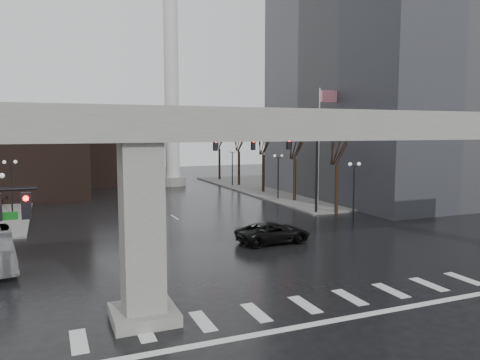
{
  "coord_description": "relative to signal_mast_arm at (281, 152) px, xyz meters",
  "views": [
    {
      "loc": [
        -10.42,
        -18.56,
        7.75
      ],
      "look_at": [
        1.34,
        9.83,
        4.5
      ],
      "focal_mm": 35.0,
      "sensor_mm": 36.0,
      "label": 1
    }
  ],
  "objects": [
    {
      "name": "tree_right_0",
      "position": [
        5.54,
        -0.78,
        -3.04
      ],
      "size": [
        1.09,
        1.58,
        7.5
      ],
      "color": "black",
      "rests_on": "ground"
    },
    {
      "name": "tree_right_3",
      "position": [
        5.54,
        23.22,
        -2.85
      ],
      "size": [
        1.11,
        1.66,
        8.02
      ],
      "color": "black",
      "rests_on": "ground"
    },
    {
      "name": "building_far_mid",
      "position": [
        -10.99,
        33.2,
        -1.83
      ],
      "size": [
        10.0,
        10.0,
        8.0
      ],
      "primitive_type": "cube",
      "color": "black",
      "rests_on": "ground"
    },
    {
      "name": "lamp_left_1",
      "position": [
        -22.49,
        9.2,
        -2.36
      ],
      "size": [
        1.22,
        0.32,
        5.11
      ],
      "color": "black",
      "rests_on": "ground"
    },
    {
      "name": "smokestack",
      "position": [
        -2.99,
        27.2,
        7.52
      ],
      "size": [
        3.6,
        3.6,
        30.0
      ],
      "color": "silver",
      "rests_on": "ground"
    },
    {
      "name": "lamp_left_2",
      "position": [
        -22.49,
        23.2,
        -2.36
      ],
      "size": [
        1.22,
        0.32,
        5.11
      ],
      "color": "black",
      "rests_on": "ground"
    },
    {
      "name": "building_far_left",
      "position": [
        -22.99,
        23.2,
        -0.83
      ],
      "size": [
        16.0,
        14.0,
        10.0
      ],
      "primitive_type": "cube",
      "color": "black",
      "rests_on": "ground"
    },
    {
      "name": "office_tower",
      "position": [
        19.01,
        7.2,
        15.17
      ],
      "size": [
        22.0,
        26.0,
        42.0
      ],
      "primitive_type": "cube",
      "color": "slate",
      "rests_on": "ground"
    },
    {
      "name": "signal_mast_arm",
      "position": [
        0.0,
        0.0,
        0.0
      ],
      "size": [
        12.12,
        0.43,
        8.0
      ],
      "color": "black",
      "rests_on": "ground"
    },
    {
      "name": "tree_right_2",
      "position": [
        5.54,
        15.22,
        -2.91
      ],
      "size": [
        1.1,
        1.63,
        7.85
      ],
      "color": "black",
      "rests_on": "ground"
    },
    {
      "name": "sidewalk_ne",
      "position": [
        17.01,
        17.2,
        -5.75
      ],
      "size": [
        28.0,
        36.0,
        0.15
      ],
      "primitive_type": "cube",
      "color": "slate",
      "rests_on": "ground"
    },
    {
      "name": "lamp_right_0",
      "position": [
        4.51,
        -4.8,
        -2.36
      ],
      "size": [
        1.22,
        0.32,
        5.11
      ],
      "color": "black",
      "rests_on": "ground"
    },
    {
      "name": "pickup_truck",
      "position": [
        -5.11,
        -8.87,
        -5.1
      ],
      "size": [
        5.28,
        2.56,
        1.45
      ],
      "primitive_type": "imported",
      "rotation": [
        0.0,
        0.0,
        1.6
      ],
      "color": "black",
      "rests_on": "ground"
    },
    {
      "name": "elevated_guideway",
      "position": [
        -7.73,
        -18.8,
        1.05
      ],
      "size": [
        48.0,
        2.6,
        8.7
      ],
      "color": "gray",
      "rests_on": "ground"
    },
    {
      "name": "lamp_right_2",
      "position": [
        4.51,
        23.2,
        -2.36
      ],
      "size": [
        1.22,
        0.32,
        5.11
      ],
      "color": "black",
      "rests_on": "ground"
    },
    {
      "name": "tree_right_4",
      "position": [
        5.54,
        31.22,
        -2.79
      ],
      "size": [
        1.12,
        1.69,
        8.19
      ],
      "color": "black",
      "rests_on": "ground"
    },
    {
      "name": "lamp_right_1",
      "position": [
        4.51,
        9.2,
        -2.36
      ],
      "size": [
        1.22,
        0.32,
        5.11
      ],
      "color": "black",
      "rests_on": "ground"
    },
    {
      "name": "ground",
      "position": [
        -8.99,
        -18.8,
        -5.83
      ],
      "size": [
        160.0,
        160.0,
        0.0
      ],
      "primitive_type": "plane",
      "color": "black",
      "rests_on": "ground"
    },
    {
      "name": "flagpole_assembly",
      "position": [
        6.3,
        3.2,
        1.7
      ],
      "size": [
        2.06,
        0.12,
        12.0
      ],
      "color": "silver",
      "rests_on": "ground"
    },
    {
      "name": "tree_right_1",
      "position": [
        5.54,
        7.22,
        -2.98
      ],
      "size": [
        1.09,
        1.61,
        7.67
      ],
      "color": "black",
      "rests_on": "ground"
    }
  ]
}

